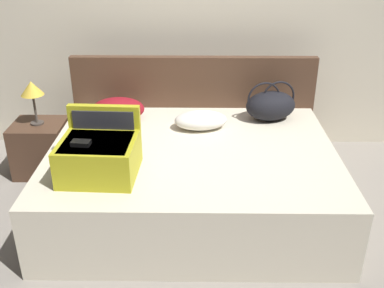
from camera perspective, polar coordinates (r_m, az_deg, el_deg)
The scene contains 10 objects.
ground_plane at distance 3.28m, azimuth -0.07°, elevation -11.87°, with size 12.00×12.00×0.00m, color gray.
back_wall at distance 4.29m, azimuth 0.25°, elevation 16.52°, with size 8.00×0.10×2.60m, color beige.
bed at distance 3.46m, azimuth 0.03°, elevation -4.42°, with size 2.09×1.63×0.51m, color beige.
headboard at distance 4.13m, azimuth 0.18°, elevation 4.35°, with size 2.13×0.08×0.97m, color #4C3323.
hard_case_large at distance 3.01m, azimuth -11.50°, elevation -1.25°, with size 0.50×0.48×0.41m.
duffel_bag at distance 3.85m, azimuth 9.77°, elevation 4.80°, with size 0.47×0.36×0.33m.
pillow_near_headboard at distance 3.64m, azimuth 1.09°, elevation 2.99°, with size 0.42×0.25×0.14m, color white.
pillow_center_head at distance 3.85m, azimuth -9.21°, elevation 4.31°, with size 0.44×0.30×0.19m, color maroon.
nightstand at distance 4.20m, azimuth -18.27°, elevation -0.47°, with size 0.44×0.40×0.46m, color #4C3323.
table_lamp at distance 4.00m, azimuth -19.33°, elevation 6.37°, with size 0.19×0.19×0.38m.
Camera 1 is at (0.04, -2.58, 2.02)m, focal length 42.77 mm.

